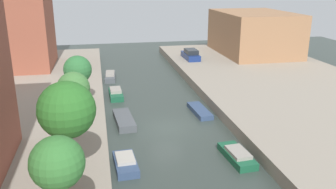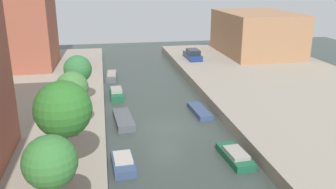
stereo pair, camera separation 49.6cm
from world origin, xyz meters
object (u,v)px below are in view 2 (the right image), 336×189
at_px(moored_boat_right_1, 235,156).
at_px(street_tree_2, 72,88).
at_px(street_tree_1, 63,110).
at_px(moored_boat_left_3, 124,120).
at_px(moored_boat_left_2, 123,163).
at_px(parked_car, 193,55).
at_px(street_tree_3, 78,69).
at_px(moored_boat_left_5, 112,76).
at_px(street_tree_0, 50,163).
at_px(low_block_right, 256,33).
at_px(moored_boat_right_2, 200,111).
at_px(moored_boat_left_4, 117,93).

bearing_deg(moored_boat_right_1, street_tree_2, 159.83).
distance_m(street_tree_1, moored_boat_left_3, 12.05).
xyz_separation_m(moored_boat_left_2, moored_boat_left_3, (0.52, 7.65, -0.01)).
bearing_deg(parked_car, street_tree_3, -130.98).
bearing_deg(moored_boat_left_2, moored_boat_left_3, 86.10).
xyz_separation_m(street_tree_1, moored_boat_left_5, (3.19, 25.11, -4.91)).
relative_size(street_tree_2, moored_boat_right_1, 1.26).
bearing_deg(moored_boat_left_5, moored_boat_right_1, -71.50).
bearing_deg(moored_boat_right_1, street_tree_0, -144.01).
bearing_deg(low_block_right, parked_car, -167.64).
bearing_deg(moored_boat_right_2, street_tree_0, -122.34).
height_order(parked_car, moored_boat_left_4, parked_car).
distance_m(low_block_right, moored_boat_left_4, 26.33).
distance_m(street_tree_3, moored_boat_left_5, 13.16).
relative_size(street_tree_2, moored_boat_right_2, 1.16).
xyz_separation_m(street_tree_2, street_tree_3, (0.00, 6.71, -0.31)).
bearing_deg(moored_boat_left_2, moored_boat_right_2, 49.00).
bearing_deg(parked_car, moored_boat_right_1, -98.08).
bearing_deg(moored_boat_left_2, street_tree_1, -139.78).
bearing_deg(street_tree_1, moored_boat_left_4, 79.05).
bearing_deg(moored_boat_left_5, parked_car, 22.77).
distance_m(moored_boat_left_2, moored_boat_left_4, 15.09).
bearing_deg(moored_boat_left_3, moored_boat_right_1, -48.52).
height_order(street_tree_2, parked_car, street_tree_2).
relative_size(moored_boat_left_3, moored_boat_right_1, 1.18).
height_order(street_tree_3, moored_boat_right_2, street_tree_3).
bearing_deg(moored_boat_right_2, moored_boat_left_2, -131.00).
relative_size(moored_boat_left_4, moored_boat_right_1, 0.96).
height_order(street_tree_1, moored_boat_left_3, street_tree_1).
xyz_separation_m(street_tree_0, moored_boat_right_1, (10.83, 7.87, -4.75)).
height_order(street_tree_3, moored_boat_right_1, street_tree_3).
bearing_deg(street_tree_2, low_block_right, 45.96).
relative_size(street_tree_2, moored_boat_left_4, 1.31).
relative_size(low_block_right, moored_boat_left_2, 4.26).
height_order(moored_boat_left_2, moored_boat_right_2, moored_boat_left_2).
bearing_deg(street_tree_0, moored_boat_left_4, 81.63).
bearing_deg(moored_boat_left_5, moored_boat_right_2, -60.86).
height_order(street_tree_1, parked_car, street_tree_1).
bearing_deg(moored_boat_right_2, parked_car, 77.91).
relative_size(moored_boat_left_2, moored_boat_right_2, 0.80).
xyz_separation_m(moored_boat_left_3, moored_boat_right_1, (7.14, -8.07, 0.02)).
xyz_separation_m(street_tree_0, moored_boat_left_3, (3.70, 15.94, -4.77)).
bearing_deg(moored_boat_left_3, moored_boat_left_5, 91.96).
bearing_deg(street_tree_0, low_block_right, 56.41).
relative_size(parked_car, moored_boat_right_1, 1.20).
bearing_deg(parked_car, moored_boat_left_3, -119.42).
height_order(low_block_right, moored_boat_right_2, low_block_right).
distance_m(moored_boat_left_4, moored_boat_right_2, 9.70).
relative_size(street_tree_0, moored_boat_left_4, 1.43).
relative_size(street_tree_3, moored_boat_right_2, 1.10).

